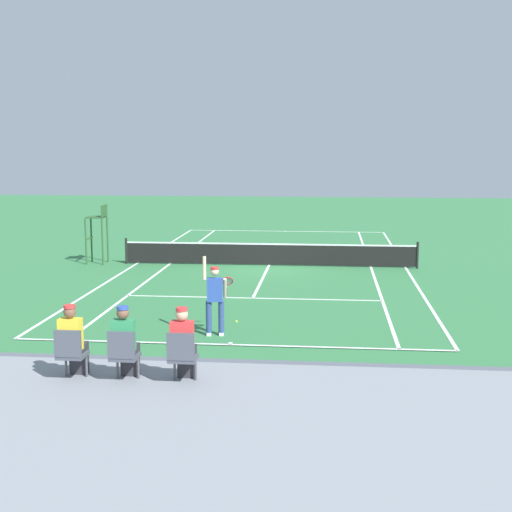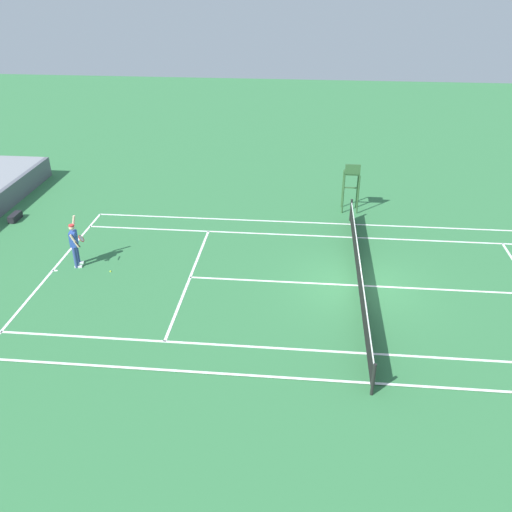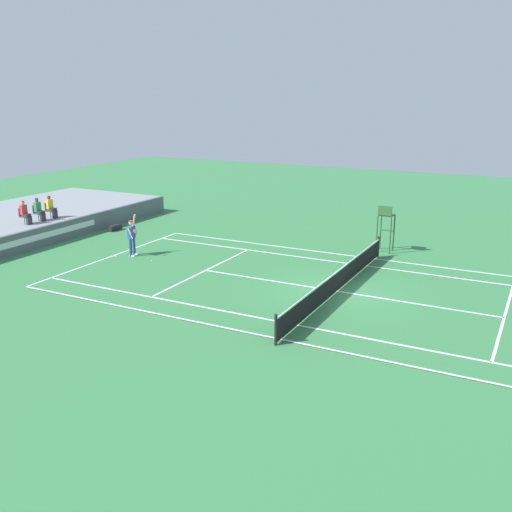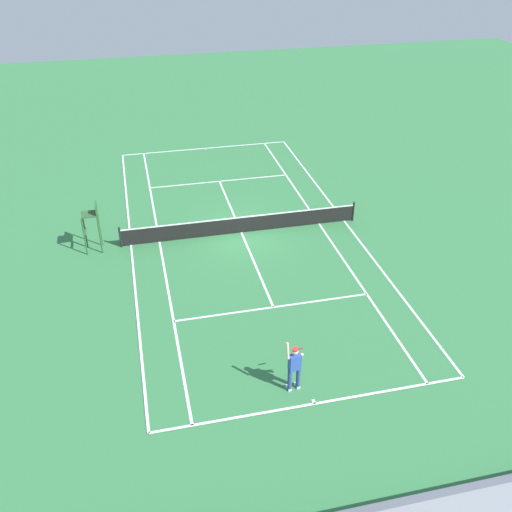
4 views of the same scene
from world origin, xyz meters
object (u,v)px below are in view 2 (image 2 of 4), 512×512
at_px(tennis_player, 75,244).
at_px(umpire_chair, 351,180).
at_px(tennis_ball, 111,271).
at_px(equipment_bag, 15,217).

distance_m(tennis_player, umpire_chair, 12.88).
bearing_deg(tennis_ball, umpire_chair, -53.93).
relative_size(tennis_player, umpire_chair, 0.85).
height_order(tennis_ball, umpire_chair, umpire_chair).
xyz_separation_m(umpire_chair, equipment_bag, (-2.61, 15.62, -1.40)).
relative_size(umpire_chair, equipment_bag, 2.71).
xyz_separation_m(tennis_ball, equipment_bag, (4.37, 6.03, 0.13)).
bearing_deg(equipment_bag, umpire_chair, -80.50).
height_order(tennis_player, equipment_bag, tennis_player).
height_order(umpire_chair, equipment_bag, umpire_chair).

